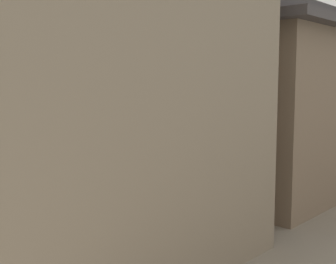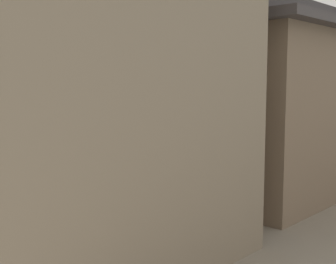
{
  "view_description": "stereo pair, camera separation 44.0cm",
  "coord_description": "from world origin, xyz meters",
  "px_view_note": "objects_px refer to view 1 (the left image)",
  "views": [
    {
      "loc": [
        17.41,
        -0.76,
        4.3
      ],
      "look_at": [
        2.05,
        16.24,
        1.75
      ],
      "focal_mm": 47.26,
      "sensor_mm": 36.0,
      "label": 1
    },
    {
      "loc": [
        17.73,
        -0.46,
        4.3
      ],
      "look_at": [
        2.05,
        16.24,
        1.75
      ],
      "focal_mm": 47.26,
      "sensor_mm": 36.0,
      "label": 2
    }
  ],
  "objects_px": {
    "house_waterfront_nearest": "(72,50)",
    "boat_midriver_upstream": "(238,137)",
    "boat_moored_far": "(231,166)",
    "boat_midriver_drifting": "(315,138)",
    "mooring_post_dock_mid": "(230,159)",
    "boat_moored_third": "(169,146)",
    "house_waterfront_second": "(267,103)",
    "mooring_post_dock_far": "(311,142)",
    "boat_moored_second": "(138,187)"
  },
  "relations": [
    {
      "from": "boat_moored_far",
      "to": "boat_moored_third",
      "type": "bearing_deg",
      "value": 157.48
    },
    {
      "from": "boat_moored_far",
      "to": "boat_midriver_upstream",
      "type": "height_order",
      "value": "boat_midriver_upstream"
    },
    {
      "from": "boat_midriver_drifting",
      "to": "mooring_post_dock_mid",
      "type": "bearing_deg",
      "value": -78.87
    },
    {
      "from": "house_waterfront_nearest",
      "to": "boat_midriver_drifting",
      "type": "bearing_deg",
      "value": 104.02
    },
    {
      "from": "house_waterfront_second",
      "to": "mooring_post_dock_mid",
      "type": "xyz_separation_m",
      "value": [
        -3.33,
        2.87,
        -2.58
      ]
    },
    {
      "from": "boat_moored_third",
      "to": "boat_moored_far",
      "type": "distance_m",
      "value": 7.28
    },
    {
      "from": "boat_moored_far",
      "to": "boat_midriver_upstream",
      "type": "relative_size",
      "value": 0.74
    },
    {
      "from": "boat_moored_far",
      "to": "mooring_post_dock_far",
      "type": "distance_m",
      "value": 5.54
    },
    {
      "from": "boat_moored_second",
      "to": "boat_midriver_upstream",
      "type": "distance_m",
      "value": 17.67
    },
    {
      "from": "boat_midriver_upstream",
      "to": "house_waterfront_nearest",
      "type": "distance_m",
      "value": 26.63
    },
    {
      "from": "boat_moored_second",
      "to": "house_waterfront_second",
      "type": "bearing_deg",
      "value": 7.64
    },
    {
      "from": "boat_midriver_upstream",
      "to": "house_waterfront_second",
      "type": "distance_m",
      "value": 19.84
    },
    {
      "from": "boat_midriver_drifting",
      "to": "mooring_post_dock_mid",
      "type": "distance_m",
      "value": 16.04
    },
    {
      "from": "house_waterfront_nearest",
      "to": "mooring_post_dock_mid",
      "type": "relative_size",
      "value": 10.22
    },
    {
      "from": "boat_moored_far",
      "to": "mooring_post_dock_mid",
      "type": "xyz_separation_m",
      "value": [
        1.82,
        -2.81,
        0.91
      ]
    },
    {
      "from": "boat_moored_far",
      "to": "mooring_post_dock_mid",
      "type": "bearing_deg",
      "value": -57.07
    },
    {
      "from": "house_waterfront_second",
      "to": "mooring_post_dock_far",
      "type": "bearing_deg",
      "value": 107.06
    },
    {
      "from": "boat_moored_third",
      "to": "mooring_post_dock_mid",
      "type": "bearing_deg",
      "value": -33.24
    },
    {
      "from": "house_waterfront_nearest",
      "to": "mooring_post_dock_mid",
      "type": "bearing_deg",
      "value": 108.21
    },
    {
      "from": "mooring_post_dock_mid",
      "to": "house_waterfront_nearest",
      "type": "bearing_deg",
      "value": -71.79
    },
    {
      "from": "boat_moored_third",
      "to": "boat_midriver_drifting",
      "type": "bearing_deg",
      "value": 61.64
    },
    {
      "from": "boat_moored_second",
      "to": "mooring_post_dock_mid",
      "type": "xyz_separation_m",
      "value": [
        1.96,
        3.58,
        0.91
      ]
    },
    {
      "from": "boat_moored_second",
      "to": "house_waterfront_nearest",
      "type": "bearing_deg",
      "value": -52.03
    },
    {
      "from": "boat_moored_third",
      "to": "boat_midriver_upstream",
      "type": "relative_size",
      "value": 0.72
    },
    {
      "from": "boat_midriver_drifting",
      "to": "mooring_post_dock_far",
      "type": "height_order",
      "value": "mooring_post_dock_far"
    },
    {
      "from": "boat_moored_far",
      "to": "mooring_post_dock_mid",
      "type": "height_order",
      "value": "mooring_post_dock_mid"
    },
    {
      "from": "house_waterfront_nearest",
      "to": "house_waterfront_second",
      "type": "xyz_separation_m",
      "value": [
        -0.13,
        7.65,
        -1.29
      ]
    },
    {
      "from": "boat_moored_far",
      "to": "boat_midriver_drifting",
      "type": "relative_size",
      "value": 0.92
    },
    {
      "from": "boat_moored_second",
      "to": "house_waterfront_nearest",
      "type": "height_order",
      "value": "house_waterfront_nearest"
    },
    {
      "from": "boat_midriver_drifting",
      "to": "mooring_post_dock_far",
      "type": "xyz_separation_m",
      "value": [
        3.09,
        -7.74,
        0.74
      ]
    },
    {
      "from": "boat_midriver_upstream",
      "to": "house_waterfront_second",
      "type": "xyz_separation_m",
      "value": [
        11.37,
        -15.88,
        3.5
      ]
    },
    {
      "from": "boat_moored_far",
      "to": "house_waterfront_second",
      "type": "height_order",
      "value": "house_waterfront_second"
    },
    {
      "from": "boat_moored_second",
      "to": "mooring_post_dock_mid",
      "type": "relative_size",
      "value": 6.76
    },
    {
      "from": "boat_moored_third",
      "to": "boat_midriver_upstream",
      "type": "distance_m",
      "value": 7.42
    },
    {
      "from": "boat_midriver_drifting",
      "to": "boat_midriver_upstream",
      "type": "bearing_deg",
      "value": -151.34
    },
    {
      "from": "boat_moored_third",
      "to": "mooring_post_dock_far",
      "type": "relative_size",
      "value": 5.33
    },
    {
      "from": "boat_moored_second",
      "to": "boat_moored_far",
      "type": "xyz_separation_m",
      "value": [
        0.14,
        6.39,
        0.0
      ]
    },
    {
      "from": "boat_midriver_upstream",
      "to": "house_waterfront_second",
      "type": "bearing_deg",
      "value": -54.4
    },
    {
      "from": "boat_midriver_drifting",
      "to": "mooring_post_dock_mid",
      "type": "height_order",
      "value": "mooring_post_dock_mid"
    },
    {
      "from": "boat_moored_far",
      "to": "boat_midriver_drifting",
      "type": "bearing_deg",
      "value": 95.62
    },
    {
      "from": "boat_moored_second",
      "to": "house_waterfront_second",
      "type": "xyz_separation_m",
      "value": [
        5.29,
        0.71,
        3.5
      ]
    },
    {
      "from": "boat_midriver_drifting",
      "to": "house_waterfront_second",
      "type": "height_order",
      "value": "house_waterfront_second"
    },
    {
      "from": "house_waterfront_nearest",
      "to": "boat_midriver_upstream",
      "type": "bearing_deg",
      "value": 116.05
    },
    {
      "from": "boat_moored_far",
      "to": "house_waterfront_nearest",
      "type": "xyz_separation_m",
      "value": [
        5.28,
        -13.34,
        4.78
      ]
    },
    {
      "from": "boat_moored_third",
      "to": "mooring_post_dock_mid",
      "type": "height_order",
      "value": "mooring_post_dock_mid"
    },
    {
      "from": "house_waterfront_nearest",
      "to": "house_waterfront_second",
      "type": "relative_size",
      "value": 1.38
    },
    {
      "from": "house_waterfront_nearest",
      "to": "mooring_post_dock_far",
      "type": "relative_size",
      "value": 12.13
    },
    {
      "from": "mooring_post_dock_mid",
      "to": "boat_midriver_drifting",
      "type": "bearing_deg",
      "value": 101.13
    },
    {
      "from": "house_waterfront_second",
      "to": "boat_moored_second",
      "type": "bearing_deg",
      "value": -172.36
    },
    {
      "from": "boat_moored_third",
      "to": "mooring_post_dock_far",
      "type": "xyz_separation_m",
      "value": [
        8.55,
        2.37,
        0.79
      ]
    }
  ]
}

